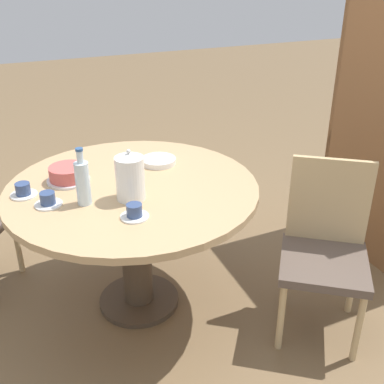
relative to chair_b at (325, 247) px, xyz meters
name	(u,v)px	position (x,y,z in m)	size (l,w,h in m)	color
ground_plane	(139,302)	(-0.50, -0.83, -0.47)	(14.00, 14.00, 0.00)	brown
dining_table	(134,211)	(-0.50, -0.83, 0.12)	(1.26, 1.26, 0.73)	#473828
chair_b	(325,247)	(0.00, 0.00, 0.00)	(0.58, 0.58, 0.89)	tan
coffee_pot	(130,177)	(-0.37, -0.87, 0.38)	(0.14, 0.14, 0.25)	white
water_bottle	(83,182)	(-0.40, -1.09, 0.38)	(0.07, 0.07, 0.27)	silver
cake_main	(68,174)	(-0.68, -1.12, 0.30)	(0.22, 0.22, 0.08)	silver
cup_a	(23,191)	(-0.59, -1.34, 0.29)	(0.13, 0.13, 0.06)	white
cup_b	(134,212)	(-0.19, -0.91, 0.29)	(0.13, 0.13, 0.06)	white
cup_c	(48,200)	(-0.45, -1.25, 0.29)	(0.13, 0.13, 0.06)	white
plate_stack	(159,161)	(-0.72, -0.62, 0.28)	(0.19, 0.19, 0.03)	white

